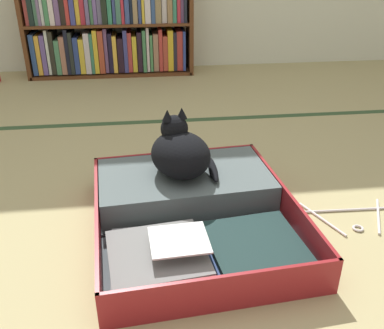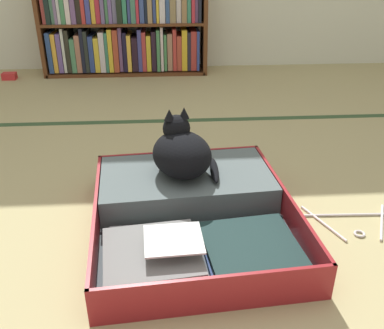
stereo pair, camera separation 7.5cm
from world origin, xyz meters
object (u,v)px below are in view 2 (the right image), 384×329
Objects in this scene: black_cat at (181,152)px; small_red_pouch at (9,76)px; open_suitcase at (190,207)px; clothes_hanger at (351,221)px; bookshelf at (124,25)px.

small_red_pouch is at bearing 124.24° from black_cat.
open_suitcase reaches higher than clothes_hanger.
black_cat is 3.19× the size of small_red_pouch.
black_cat is (0.35, -1.94, -0.15)m from bookshelf.
black_cat is 0.72× the size of clothes_hanger.
open_suitcase is at bearing 174.13° from clothes_hanger.
open_suitcase is at bearing -57.19° from small_red_pouch.
open_suitcase is at bearing -80.44° from black_cat.
black_cat reaches higher than clothes_hanger.
black_cat is (-0.02, 0.14, 0.16)m from open_suitcase.
open_suitcase is 1.93× the size of clothes_hanger.
black_cat reaches higher than small_red_pouch.
black_cat reaches higher than open_suitcase.
small_red_pouch is (-0.88, -0.14, -0.34)m from bookshelf.
black_cat is at bearing -79.77° from bookshelf.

